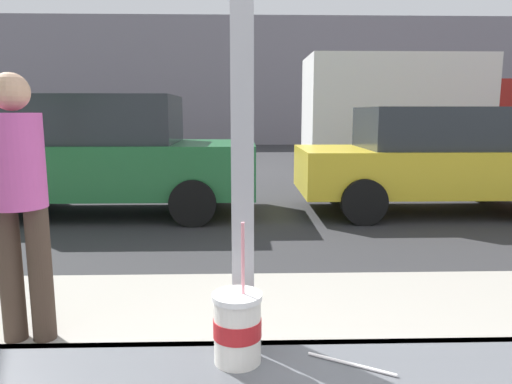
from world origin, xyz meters
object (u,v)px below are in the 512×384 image
(parked_car_green, at_px, (103,155))
(pedestrian, at_px, (18,192))
(soda_cup_right, at_px, (236,327))
(box_truck, at_px, (419,109))
(parked_car_yellow, at_px, (432,159))

(parked_car_green, xyz_separation_m, pedestrian, (0.77, -4.37, 0.17))
(soda_cup_right, xyz_separation_m, box_truck, (4.76, 11.82, 0.53))
(box_truck, height_order, pedestrian, box_truck)
(parked_car_green, height_order, box_truck, box_truck)
(pedestrian, bearing_deg, parked_car_green, 99.97)
(soda_cup_right, height_order, pedestrian, pedestrian)
(parked_car_green, bearing_deg, parked_car_yellow, -0.00)
(parked_car_green, bearing_deg, pedestrian, -80.03)
(soda_cup_right, bearing_deg, box_truck, 68.06)
(soda_cup_right, relative_size, pedestrian, 0.19)
(parked_car_green, height_order, parked_car_yellow, parked_car_green)
(parked_car_green, distance_m, parked_car_yellow, 5.03)
(soda_cup_right, xyz_separation_m, pedestrian, (-1.32, 1.88, -0.02))
(soda_cup_right, distance_m, parked_car_yellow, 6.92)
(box_truck, bearing_deg, pedestrian, -121.47)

